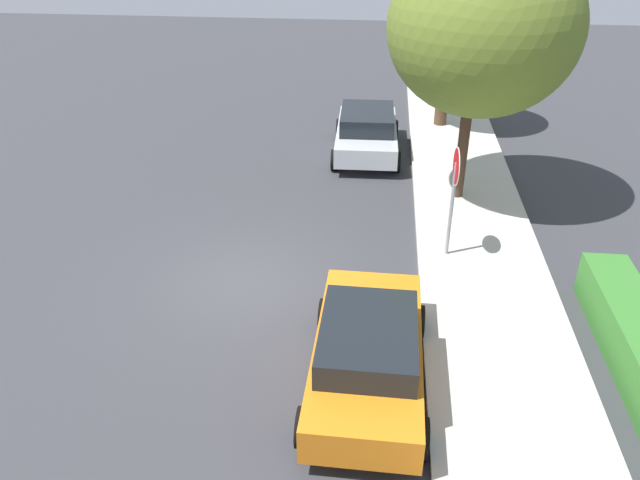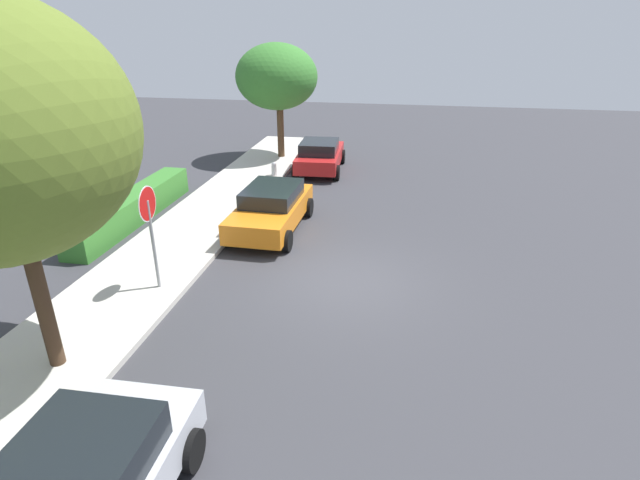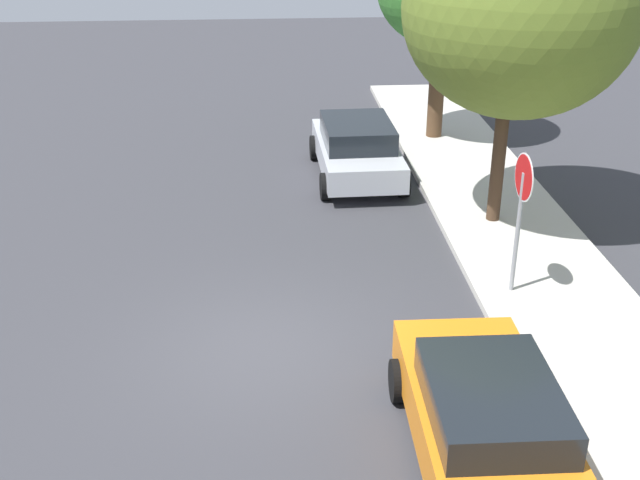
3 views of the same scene
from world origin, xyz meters
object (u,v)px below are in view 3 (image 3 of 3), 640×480
object	(u,v)px
parked_car_orange	(486,420)
street_tree_far	(521,8)
stop_sign	(521,200)
parked_car_silver	(357,148)

from	to	relation	value
parked_car_orange	street_tree_far	world-z (taller)	street_tree_far
stop_sign	parked_car_orange	distance (m)	4.85
parked_car_silver	street_tree_far	distance (m)	5.65
parked_car_orange	parked_car_silver	xyz separation A→B (m)	(-10.66, -0.43, 0.02)
stop_sign	parked_car_silver	distance (m)	6.71
street_tree_far	stop_sign	bearing A→B (deg)	-12.08
parked_car_orange	parked_car_silver	size ratio (longest dim) A/B	1.03
stop_sign	street_tree_far	distance (m)	4.21
parked_car_silver	street_tree_far	size ratio (longest dim) A/B	0.62
stop_sign	parked_car_silver	size ratio (longest dim) A/B	0.66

